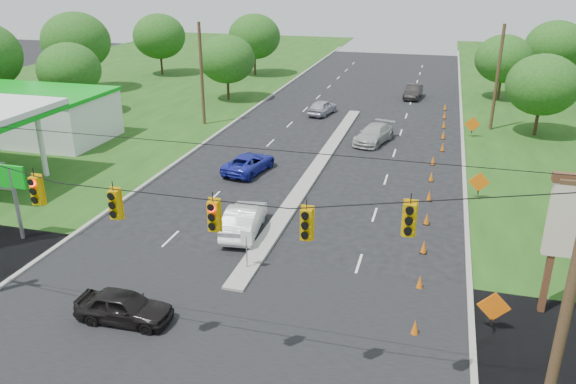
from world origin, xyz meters
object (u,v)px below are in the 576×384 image
(gas_station, at_px, (22,114))
(black_sedan, at_px, (124,307))
(white_sedan, at_px, (244,219))
(blue_pickup, at_px, (249,163))

(gas_station, distance_m, black_sedan, 28.11)
(white_sedan, distance_m, blue_pickup, 9.66)
(white_sedan, xyz_separation_m, blue_pickup, (-2.91, 9.21, -0.12))
(white_sedan, bearing_deg, gas_station, -32.09)
(gas_station, relative_size, blue_pickup, 4.15)
(black_sedan, distance_m, blue_pickup, 18.23)
(gas_station, height_order, black_sedan, gas_station)
(gas_station, bearing_deg, white_sedan, -25.20)
(white_sedan, relative_size, blue_pickup, 1.00)
(gas_station, distance_m, white_sedan, 24.54)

